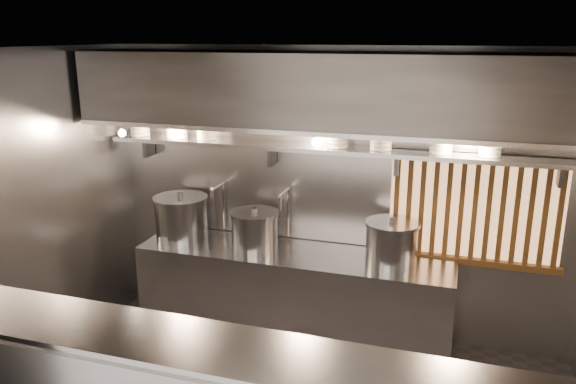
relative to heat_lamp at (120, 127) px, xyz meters
The scene contains 21 objects.
ceiling 2.21m from the heat_lamp, 24.14° to the right, with size 4.50×4.50×0.00m, color black.
wall_back 2.11m from the heat_lamp, 18.89° to the left, with size 4.50×4.50×0.00m, color gray.
wall_left 1.14m from the heat_lamp, 112.49° to the right, with size 3.00×3.00×0.00m, color gray.
cooking_bench 2.29m from the heat_lamp, ahead, with size 3.00×0.70×0.90m, color #9F9FA4.
bowl_shelf 1.96m from the heat_lamp, 13.90° to the left, with size 4.40×0.34×0.04m, color #9F9FA4.
exhaust_hood 1.95m from the heat_lamp, ahead, with size 4.40×0.81×0.65m.
wood_screen 3.33m from the heat_lamp, 10.67° to the left, with size 1.56×0.09×1.04m.
faucet_left 1.18m from the heat_lamp, 34.60° to the left, with size 0.04×0.30×0.50m.
faucet_right 1.71m from the heat_lamp, 19.61° to the left, with size 0.04×0.30×0.50m.
heat_lamp is the anchor object (origin of this frame).
pendant_bulb 1.83m from the heat_lamp, 11.00° to the left, with size 0.09×0.09×0.19m.
stock_pot_left 1.58m from the heat_lamp, 13.51° to the left, with size 0.61×0.61×0.40m.
stock_pot_mid 1.08m from the heat_lamp, 38.77° to the left, with size 0.69×0.69×0.47m.
stock_pot_right 2.71m from the heat_lamp, ahead, with size 0.53×0.53×0.43m.
bowl_stack_0 0.49m from the heat_lamp, 100.98° to the left, with size 0.21×0.21×0.17m.
bowl_stack_1 0.58m from the heat_lamp, 55.29° to the left, with size 0.23×0.23×0.13m.
bowl_stack_2 0.81m from the heat_lamp, 35.78° to the left, with size 0.20×0.20×0.13m.
bowl_stack_3 2.02m from the heat_lamp, 13.48° to the left, with size 0.21×0.21×0.13m.
bowl_stack_4 2.40m from the heat_lamp, 11.29° to the left, with size 0.21×0.21×0.13m.
bowl_stack_5 2.91m from the heat_lamp, ahead, with size 0.21×0.21×0.13m.
bowl_stack_6 3.31m from the heat_lamp, ahead, with size 0.20×0.20×0.09m.
Camera 1 is at (1.15, -3.61, 2.90)m, focal length 35.00 mm.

